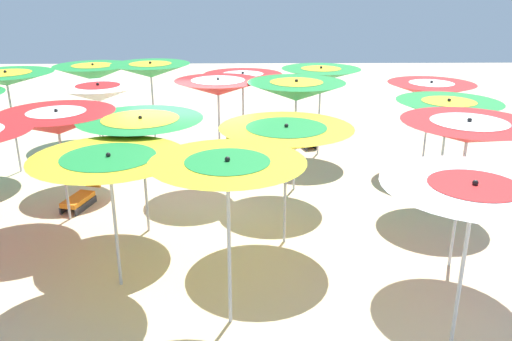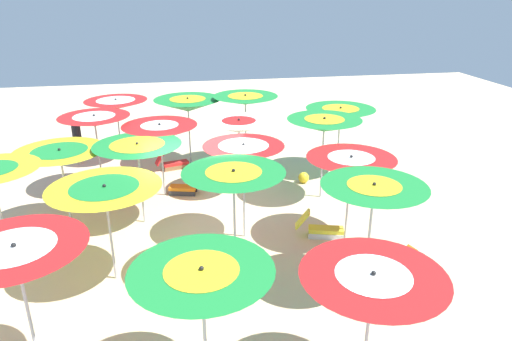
% 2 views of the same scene
% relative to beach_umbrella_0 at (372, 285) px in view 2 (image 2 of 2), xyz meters
% --- Properties ---
extents(ground, '(40.39, 40.39, 0.04)m').
position_rel_beach_umbrella_0_xyz_m(ground, '(5.64, 2.15, -1.99)').
color(ground, beige).
extents(beach_umbrella_0, '(2.09, 2.09, 2.21)m').
position_rel_beach_umbrella_0_xyz_m(beach_umbrella_0, '(0.00, 0.00, 0.00)').
color(beach_umbrella_0, '#B2B2B7').
rests_on(beach_umbrella_0, ground).
extents(beach_umbrella_1, '(2.07, 2.07, 2.39)m').
position_rel_beach_umbrella_0_xyz_m(beach_umbrella_1, '(2.54, -1.10, 0.20)').
color(beach_umbrella_1, '#B2B2B7').
rests_on(beach_umbrella_1, ground).
extents(beach_umbrella_2, '(2.12, 2.12, 2.20)m').
position_rel_beach_umbrella_0_xyz_m(beach_umbrella_2, '(4.58, -1.44, -0.01)').
color(beach_umbrella_2, '#B2B2B7').
rests_on(beach_umbrella_2, ground).
extents(beach_umbrella_3, '(2.12, 2.12, 2.46)m').
position_rel_beach_umbrella_0_xyz_m(beach_umbrella_3, '(7.05, -1.58, 0.25)').
color(beach_umbrella_3, '#B2B2B7').
rests_on(beach_umbrella_3, ground).
extents(beach_umbrella_4, '(2.26, 2.26, 2.25)m').
position_rel_beach_umbrella_0_xyz_m(beach_umbrella_4, '(8.93, -2.75, 0.01)').
color(beach_umbrella_4, '#B2B2B7').
rests_on(beach_umbrella_4, ground).
extents(beach_umbrella_5, '(2.07, 2.07, 2.27)m').
position_rel_beach_umbrella_0_xyz_m(beach_umbrella_5, '(0.45, 2.35, 0.05)').
color(beach_umbrella_5, '#B2B2B7').
rests_on(beach_umbrella_5, ground).
extents(beach_umbrella_6, '(2.09, 2.09, 2.51)m').
position_rel_beach_umbrella_0_xyz_m(beach_umbrella_6, '(3.42, 1.49, 0.29)').
color(beach_umbrella_6, '#B2B2B7').
rests_on(beach_umbrella_6, ground).
extents(beach_umbrella_7, '(1.93, 1.93, 2.48)m').
position_rel_beach_umbrella_0_xyz_m(beach_umbrella_7, '(5.11, 1.03, 0.28)').
color(beach_umbrella_7, '#B2B2B7').
rests_on(beach_umbrella_7, ground).
extents(beach_umbrella_8, '(1.93, 1.93, 2.31)m').
position_rel_beach_umbrella_0_xyz_m(beach_umbrella_8, '(7.84, 0.74, 0.10)').
color(beach_umbrella_8, '#B2B2B7').
rests_on(beach_umbrella_8, ground).
extents(beach_umbrella_9, '(2.18, 2.18, 2.51)m').
position_rel_beach_umbrella_0_xyz_m(beach_umbrella_9, '(10.13, 0.18, 0.33)').
color(beach_umbrella_9, '#B2B2B7').
rests_on(beach_umbrella_9, ground).
extents(beach_umbrella_10, '(2.04, 2.04, 2.53)m').
position_rel_beach_umbrella_0_xyz_m(beach_umbrella_10, '(1.12, 4.93, 0.33)').
color(beach_umbrella_10, '#B2B2B7').
rests_on(beach_umbrella_10, ground).
extents(beach_umbrella_11, '(2.28, 2.28, 2.21)m').
position_rel_beach_umbrella_0_xyz_m(beach_umbrella_11, '(3.82, 4.05, -0.01)').
color(beach_umbrella_11, '#B2B2B7').
rests_on(beach_umbrella_11, ground).
extents(beach_umbrella_12, '(2.22, 2.22, 2.24)m').
position_rel_beach_umbrella_0_xyz_m(beach_umbrella_12, '(6.36, 3.54, 0.06)').
color(beach_umbrella_12, '#B2B2B7').
rests_on(beach_umbrella_12, ground).
extents(beach_umbrella_13, '(2.15, 2.15, 2.24)m').
position_rel_beach_umbrella_0_xyz_m(beach_umbrella_13, '(8.02, 3.00, 0.00)').
color(beach_umbrella_13, '#B2B2B7').
rests_on(beach_umbrella_13, ground).
extents(beach_umbrella_14, '(2.28, 2.28, 2.39)m').
position_rel_beach_umbrella_0_xyz_m(beach_umbrella_14, '(10.55, 2.09, 0.15)').
color(beach_umbrella_14, '#B2B2B7').
rests_on(beach_umbrella_14, ground).
extents(beach_umbrella_17, '(2.25, 2.25, 2.16)m').
position_rel_beach_umbrella_0_xyz_m(beach_umbrella_17, '(6.46, 5.42, -0.03)').
color(beach_umbrella_17, '#B2B2B7').
rests_on(beach_umbrella_17, ground).
extents(beach_umbrella_18, '(2.06, 2.06, 2.39)m').
position_rel_beach_umbrella_0_xyz_m(beach_umbrella_18, '(8.78, 4.88, 0.22)').
color(beach_umbrella_18, '#B2B2B7').
rests_on(beach_umbrella_18, ground).
extents(beach_umbrella_19, '(2.15, 2.15, 2.26)m').
position_rel_beach_umbrella_0_xyz_m(beach_umbrella_19, '(11.39, 4.52, 0.08)').
color(beach_umbrella_19, '#B2B2B7').
rests_on(beach_umbrella_19, ground).
extents(lounger_0, '(0.61, 1.17, 0.66)m').
position_rel_beach_umbrella_0_xyz_m(lounger_0, '(10.14, 2.71, -1.76)').
color(lounger_0, olive).
rests_on(lounger_0, ground).
extents(lounger_1, '(0.66, 1.26, 0.69)m').
position_rel_beach_umbrella_0_xyz_m(lounger_1, '(4.76, -0.88, -1.75)').
color(lounger_1, silver).
rests_on(lounger_1, ground).
extents(lounger_2, '(0.62, 1.12, 0.61)m').
position_rel_beach_umbrella_0_xyz_m(lounger_2, '(7.99, 2.37, -1.76)').
color(lounger_2, '#333338').
rests_on(lounger_2, ground).
extents(lounger_3, '(0.62, 1.23, 0.61)m').
position_rel_beach_umbrella_0_xyz_m(lounger_3, '(2.81, -1.94, -1.78)').
color(lounger_3, '#333338').
rests_on(lounger_3, ground).
extents(beachgoer_0, '(0.30, 0.30, 1.74)m').
position_rel_beach_umbrella_0_xyz_m(beachgoer_0, '(11.36, 5.96, -1.06)').
color(beachgoer_0, beige).
rests_on(beachgoer_0, ground).
extents(beach_ball, '(0.35, 0.35, 0.35)m').
position_rel_beach_umbrella_0_xyz_m(beach_ball, '(8.17, -1.37, -1.80)').
color(beach_ball, yellow).
rests_on(beach_ball, ground).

